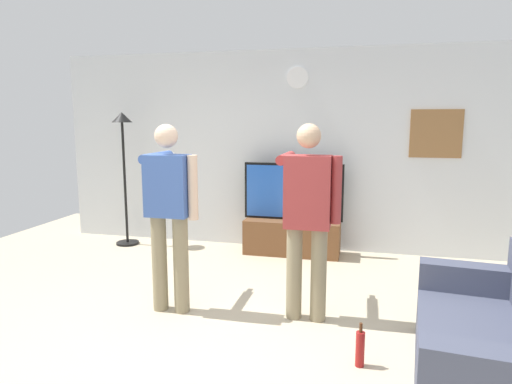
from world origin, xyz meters
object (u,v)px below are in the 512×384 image
at_px(tv_stand, 292,237).
at_px(floor_lamp, 123,151).
at_px(wall_clock, 298,78).
at_px(person_standing_nearer_couch, 308,211).
at_px(television, 293,192).
at_px(person_standing_nearer_lamp, 169,208).
at_px(framed_picture, 436,134).
at_px(side_couch, 496,347).
at_px(beverage_bottle, 360,348).

xyz_separation_m(tv_stand, floor_lamp, (-2.38, -0.09, 1.11)).
bearing_deg(wall_clock, person_standing_nearer_couch, -78.90).
bearing_deg(television, tv_stand, -90.00).
distance_m(television, wall_clock, 1.51).
relative_size(wall_clock, person_standing_nearer_lamp, 0.16).
bearing_deg(floor_lamp, person_standing_nearer_lamp, -51.31).
bearing_deg(television, wall_clock, 90.00).
bearing_deg(tv_stand, framed_picture, 9.51).
relative_size(person_standing_nearer_lamp, person_standing_nearer_couch, 1.00).
relative_size(tv_stand, floor_lamp, 0.67).
height_order(framed_picture, person_standing_nearer_couch, framed_picture).
bearing_deg(person_standing_nearer_lamp, framed_picture, 42.31).
xyz_separation_m(television, side_couch, (1.78, -2.82, -0.51)).
height_order(wall_clock, framed_picture, wall_clock).
distance_m(wall_clock, framed_picture, 1.90).
distance_m(framed_picture, floor_lamp, 4.17).
relative_size(tv_stand, framed_picture, 2.01).
distance_m(side_couch, beverage_bottle, 0.88).
height_order(person_standing_nearer_couch, side_couch, person_standing_nearer_couch).
distance_m(wall_clock, beverage_bottle, 3.77).
relative_size(framed_picture, beverage_bottle, 1.88).
height_order(framed_picture, side_couch, framed_picture).
bearing_deg(side_couch, wall_clock, 120.15).
bearing_deg(beverage_bottle, television, 108.93).
distance_m(floor_lamp, person_standing_nearer_couch, 3.38).
bearing_deg(tv_stand, television, 90.00).
bearing_deg(beverage_bottle, wall_clock, 107.46).
distance_m(tv_stand, person_standing_nearer_lamp, 2.33).
xyz_separation_m(tv_stand, framed_picture, (1.76, 0.30, 1.37)).
bearing_deg(beverage_bottle, person_standing_nearer_couch, 124.35).
xyz_separation_m(wall_clock, floor_lamp, (-2.38, -0.38, -0.98)).
relative_size(person_standing_nearer_couch, side_couch, 1.02).
height_order(tv_stand, beverage_bottle, tv_stand).
relative_size(person_standing_nearer_lamp, side_couch, 1.01).
distance_m(television, beverage_bottle, 2.93).
bearing_deg(framed_picture, floor_lamp, -174.65).
bearing_deg(person_standing_nearer_lamp, television, 68.76).
relative_size(side_couch, beverage_bottle, 5.17).
height_order(television, framed_picture, framed_picture).
distance_m(tv_stand, television, 0.61).
bearing_deg(wall_clock, person_standing_nearer_lamp, -109.20).
bearing_deg(side_couch, floor_lamp, 147.23).
bearing_deg(person_standing_nearer_couch, television, 102.43).
relative_size(wall_clock, person_standing_nearer_couch, 0.16).
relative_size(framed_picture, person_standing_nearer_lamp, 0.36).
bearing_deg(beverage_bottle, tv_stand, 109.24).
bearing_deg(beverage_bottle, framed_picture, 74.07).
bearing_deg(beverage_bottle, person_standing_nearer_lamp, 161.12).
distance_m(framed_picture, beverage_bottle, 3.39).
xyz_separation_m(tv_stand, television, (0.00, 0.05, 0.60)).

